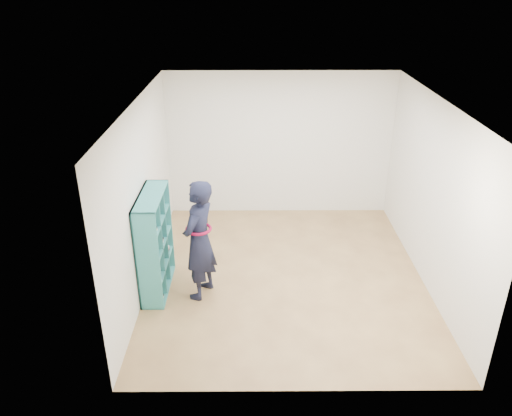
{
  "coord_description": "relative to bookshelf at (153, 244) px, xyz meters",
  "views": [
    {
      "loc": [
        -0.48,
        -6.26,
        4.1
      ],
      "look_at": [
        -0.44,
        0.3,
        0.98
      ],
      "focal_mm": 35.0,
      "sensor_mm": 36.0,
      "label": 1
    }
  ],
  "objects": [
    {
      "name": "smartphone",
      "position": [
        0.54,
        -0.03,
        0.26
      ],
      "size": [
        0.03,
        0.09,
        0.12
      ],
      "rotation": [
        0.36,
        0.0,
        -0.26
      ],
      "color": "silver",
      "rests_on": "person"
    },
    {
      "name": "wall_back",
      "position": [
        1.86,
        2.53,
        0.6
      ],
      "size": [
        4.0,
        0.02,
        2.6
      ],
      "primitive_type": "cube",
      "color": "white",
      "rests_on": "floor"
    },
    {
      "name": "wall_right",
      "position": [
        3.86,
        0.28,
        0.6
      ],
      "size": [
        0.02,
        4.5,
        2.6
      ],
      "primitive_type": "cube",
      "color": "white",
      "rests_on": "floor"
    },
    {
      "name": "ceiling",
      "position": [
        1.86,
        0.28,
        1.9
      ],
      "size": [
        4.5,
        4.5,
        0.0
      ],
      "primitive_type": "plane",
      "color": "white",
      "rests_on": "wall_back"
    },
    {
      "name": "wall_front",
      "position": [
        1.86,
        -1.97,
        0.6
      ],
      "size": [
        4.0,
        0.02,
        2.6
      ],
      "primitive_type": "cube",
      "color": "white",
      "rests_on": "floor"
    },
    {
      "name": "person",
      "position": [
        0.66,
        -0.16,
        0.15
      ],
      "size": [
        0.61,
        0.73,
        1.7
      ],
      "rotation": [
        0.0,
        0.0,
        -1.95
      ],
      "color": "black",
      "rests_on": "floor"
    },
    {
      "name": "bookshelf",
      "position": [
        0.0,
        0.0,
        0.0
      ],
      "size": [
        0.32,
        1.08,
        1.44
      ],
      "color": "teal",
      "rests_on": "floor"
    },
    {
      "name": "wall_left",
      "position": [
        -0.14,
        0.28,
        0.6
      ],
      "size": [
        0.02,
        4.5,
        2.6
      ],
      "primitive_type": "cube",
      "color": "white",
      "rests_on": "floor"
    },
    {
      "name": "floor",
      "position": [
        1.86,
        0.28,
        -0.7
      ],
      "size": [
        4.5,
        4.5,
        0.0
      ],
      "primitive_type": "plane",
      "color": "olive",
      "rests_on": "ground"
    }
  ]
}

